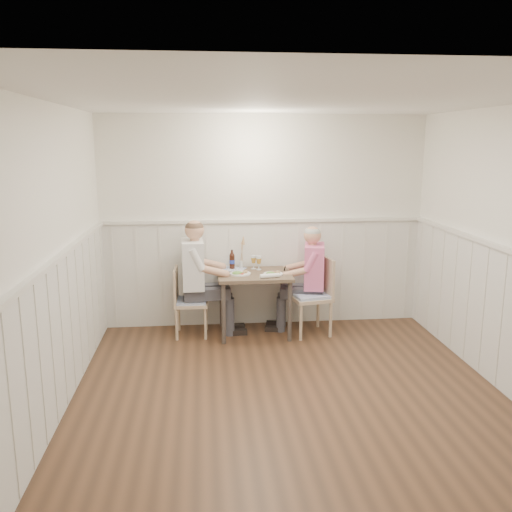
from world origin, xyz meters
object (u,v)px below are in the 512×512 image
Objects in this scene: dining_table at (254,282)px; chair_right at (315,293)px; diner_cream at (197,287)px; beer_bottle at (232,260)px; man_in_pink at (310,287)px; grass_vase at (241,253)px; chair_left at (187,299)px.

chair_right reaches higher than dining_table.
diner_cream reaches higher than beer_bottle.
dining_table is 0.66× the size of man_in_pink.
dining_table is 0.74m from chair_right.
dining_table is 0.61× the size of diner_cream.
diner_cream reaches higher than grass_vase.
diner_cream is at bearing 175.81° from chair_right.
dining_table is 0.70m from man_in_pink.
chair_right is 1.13× the size of chair_left.
dining_table is 0.43m from grass_vase.
diner_cream is (0.12, 0.02, 0.14)m from chair_left.
chair_right is 0.71× the size of man_in_pink.
chair_left is at bearing 178.42° from dining_table.
diner_cream is 0.54m from beer_bottle.
chair_left is (-1.52, 0.08, -0.06)m from chair_right.
chair_right is at bearing -21.73° from grass_vase.
chair_left is (-0.80, 0.02, -0.20)m from dining_table.
chair_right is at bearing -2.95° from chair_left.
man_in_pink is at bearing 105.32° from chair_right.
grass_vase is (0.66, 0.26, 0.49)m from chair_left.
man_in_pink is 3.18× the size of grass_vase.
beer_bottle is 0.14m from grass_vase.
chair_left is 1.50m from man_in_pink.
grass_vase is (-0.83, 0.23, 0.38)m from man_in_pink.
chair_right is 1.41m from diner_cream.
dining_table is 0.41m from beer_bottle.
man_in_pink is 1.00m from beer_bottle.
beer_bottle is 0.58× the size of grass_vase.
chair_right is 0.13m from man_in_pink.
man_in_pink is at bearing 0.51° from diner_cream.
beer_bottle is at bearing 168.89° from man_in_pink.
grass_vase is at bearing 115.65° from dining_table.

